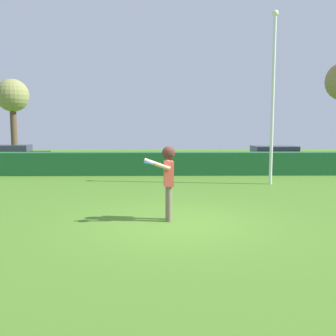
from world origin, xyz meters
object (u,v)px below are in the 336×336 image
at_px(frisbee, 149,163).
at_px(person, 168,174).
at_px(parked_car_black, 9,155).
at_px(parked_car_blue, 274,157).
at_px(lamppost, 273,91).
at_px(bare_elm_tree, 12,97).

bearing_deg(frisbee, person, 29.40).
height_order(person, parked_car_black, person).
xyz_separation_m(frisbee, parked_car_black, (-8.28, 12.43, -0.72)).
relative_size(parked_car_black, parked_car_blue, 1.04).
xyz_separation_m(person, parked_car_blue, (5.75, 10.73, -0.42)).
distance_m(frisbee, parked_car_blue, 12.61).
bearing_deg(lamppost, frisbee, -127.46).
bearing_deg(parked_car_black, person, -54.43).
distance_m(person, lamppost, 7.43).
height_order(frisbee, parked_car_blue, frisbee).
distance_m(frisbee, bare_elm_tree, 19.78).
bearing_deg(parked_car_black, frisbee, -56.32).
height_order(frisbee, lamppost, lamppost).
relative_size(lamppost, parked_car_black, 1.50).
xyz_separation_m(frisbee, lamppost, (4.53, 5.91, 2.20)).
bearing_deg(parked_car_blue, lamppost, -108.04).
distance_m(parked_car_blue, bare_elm_tree, 17.41).
relative_size(parked_car_black, bare_elm_tree, 0.80).
bearing_deg(lamppost, person, -125.87).
relative_size(parked_car_blue, bare_elm_tree, 0.77).
relative_size(frisbee, parked_car_black, 0.06).
distance_m(parked_car_black, bare_elm_tree, 5.95).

